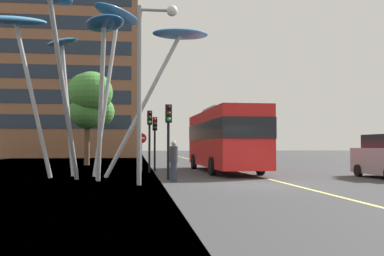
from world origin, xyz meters
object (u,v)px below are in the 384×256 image
pedestrian (174,161)px  no_entry_sign (141,146)px  red_bus (224,137)px  traffic_light_island_mid (155,132)px  traffic_light_kerb_near (168,125)px  traffic_light_kerb_far (150,128)px  street_lamp (149,68)px  leaf_sculpture (84,36)px

pedestrian → no_entry_sign: (-1.26, 7.88, 0.65)m
red_bus → traffic_light_island_mid: bearing=162.4°
traffic_light_island_mid → pedestrian: size_ratio=1.88×
traffic_light_kerb_near → traffic_light_island_mid: traffic_light_kerb_near is taller
traffic_light_kerb_far → street_lamp: size_ratio=0.49×
traffic_light_kerb_near → traffic_light_kerb_far: size_ratio=0.95×
red_bus → no_entry_sign: bearing=170.2°
leaf_sculpture → street_lamp: size_ratio=1.55×
traffic_light_kerb_near → traffic_light_kerb_far: bearing=96.7°
leaf_sculpture → street_lamp: (2.98, -4.29, -2.23)m
traffic_light_kerb_far → no_entry_sign: size_ratio=1.54×
traffic_light_kerb_near → traffic_light_island_mid: (-0.30, 7.31, -0.07)m
pedestrian → no_entry_sign: size_ratio=0.76×
pedestrian → traffic_light_island_mid: bearing=93.1°
red_bus → traffic_light_kerb_near: 7.09m
traffic_light_kerb_near → street_lamp: (-0.94, -2.25, 2.13)m
pedestrian → no_entry_sign: bearing=99.1°
pedestrian → street_lamp: bearing=-131.3°
red_bus → no_entry_sign: size_ratio=5.01×
street_lamp → no_entry_sign: bearing=91.0°
street_lamp → pedestrian: size_ratio=4.10×
traffic_light_kerb_far → pedestrian: traffic_light_kerb_far is taller
red_bus → pedestrian: size_ratio=6.58×
no_entry_sign → traffic_light_island_mid: bearing=28.5°
red_bus → traffic_light_kerb_near: (-3.69, -6.05, 0.38)m
leaf_sculpture → no_entry_sign: size_ratio=4.86×
street_lamp → no_entry_sign: size_ratio=3.13×
traffic_light_island_mid → pedestrian: (0.45, -8.32, -1.49)m
traffic_light_kerb_near → traffic_light_kerb_far: (-0.67, 5.66, 0.11)m
traffic_light_kerb_near → traffic_light_kerb_far: traffic_light_kerb_far is taller
leaf_sculpture → traffic_light_kerb_far: 6.46m
traffic_light_kerb_far → traffic_light_island_mid: size_ratio=1.08×
street_lamp → leaf_sculpture: bearing=124.8°
red_bus → street_lamp: street_lamp is taller
traffic_light_kerb_near → street_lamp: 3.24m
leaf_sculpture → traffic_light_kerb_far: size_ratio=3.15×
pedestrian → red_bus: bearing=63.4°
traffic_light_island_mid → no_entry_sign: traffic_light_island_mid is taller
red_bus → street_lamp: (-4.63, -8.30, 2.52)m
street_lamp → traffic_light_kerb_near: bearing=67.3°
traffic_light_kerb_far → leaf_sculpture: bearing=-132.0°
traffic_light_kerb_far → pedestrian: bearing=-83.0°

